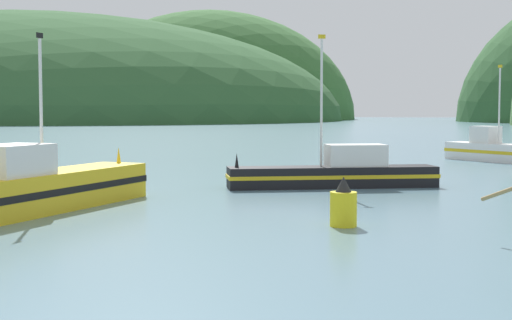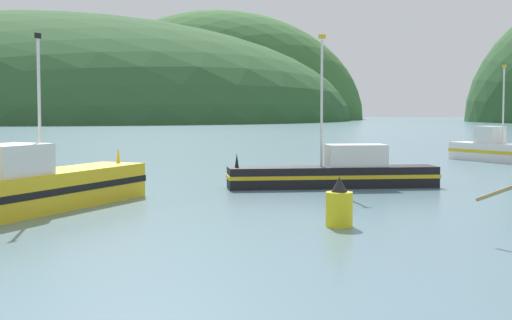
{
  "view_description": "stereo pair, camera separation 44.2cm",
  "coord_description": "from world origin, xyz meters",
  "px_view_note": "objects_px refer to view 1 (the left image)",
  "views": [
    {
      "loc": [
        12.12,
        -9.53,
        3.91
      ],
      "look_at": [
        4.91,
        26.05,
        1.4
      ],
      "focal_mm": 53.38,
      "sensor_mm": 36.0,
      "label": 1
    },
    {
      "loc": [
        12.55,
        -9.44,
        3.91
      ],
      "look_at": [
        4.91,
        26.05,
        1.4
      ],
      "focal_mm": 53.38,
      "sensor_mm": 36.0,
      "label": 2
    }
  ],
  "objects_px": {
    "fishing_boat_white": "(500,151)",
    "fishing_boat_yellow": "(43,187)",
    "channel_buoy": "(343,206)",
    "fishing_boat_black": "(336,173)"
  },
  "relations": [
    {
      "from": "fishing_boat_yellow",
      "to": "fishing_boat_black",
      "type": "height_order",
      "value": "fishing_boat_black"
    },
    {
      "from": "fishing_boat_yellow",
      "to": "fishing_boat_white",
      "type": "relative_size",
      "value": 1.37
    },
    {
      "from": "fishing_boat_white",
      "to": "channel_buoy",
      "type": "distance_m",
      "value": 33.19
    },
    {
      "from": "fishing_boat_yellow",
      "to": "fishing_boat_black",
      "type": "distance_m",
      "value": 14.75
    },
    {
      "from": "channel_buoy",
      "to": "fishing_boat_yellow",
      "type": "bearing_deg",
      "value": 172.61
    },
    {
      "from": "fishing_boat_yellow",
      "to": "channel_buoy",
      "type": "height_order",
      "value": "fishing_boat_yellow"
    },
    {
      "from": "fishing_boat_black",
      "to": "channel_buoy",
      "type": "distance_m",
      "value": 12.36
    },
    {
      "from": "fishing_boat_white",
      "to": "fishing_boat_yellow",
      "type": "bearing_deg",
      "value": -75.96
    },
    {
      "from": "fishing_boat_white",
      "to": "fishing_boat_black",
      "type": "bearing_deg",
      "value": -69.39
    },
    {
      "from": "fishing_boat_yellow",
      "to": "fishing_boat_white",
      "type": "height_order",
      "value": "fishing_boat_white"
    }
  ]
}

